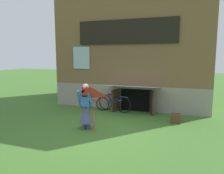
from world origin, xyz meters
TOP-DOWN VIEW (x-y plane):
  - ground_plane at (0.00, 0.00)m, footprint 60.00×60.00m
  - log_house at (-0.00, 5.71)m, footprint 7.70×6.55m
  - person at (-0.60, -0.11)m, footprint 0.61×0.52m
  - kite at (-0.20, -0.61)m, footprint 0.84×0.85m
  - bicycle_blue at (-0.43, 2.56)m, footprint 1.74×0.48m
  - bicycle_red at (-1.45, 2.47)m, footprint 1.56×0.12m
  - wooden_crate at (2.42, 1.67)m, footprint 0.38×0.32m

SIDE VIEW (x-z plane):
  - ground_plane at x=0.00m, z-range 0.00..0.00m
  - wooden_crate at x=2.42m, z-range 0.00..0.36m
  - bicycle_red at x=-1.45m, z-range -0.01..0.70m
  - bicycle_blue at x=-0.43m, z-range -0.01..0.80m
  - person at x=-0.60m, z-range -0.13..1.51m
  - kite at x=-0.20m, z-range 0.50..2.03m
  - log_house at x=0.00m, z-range 0.00..5.59m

